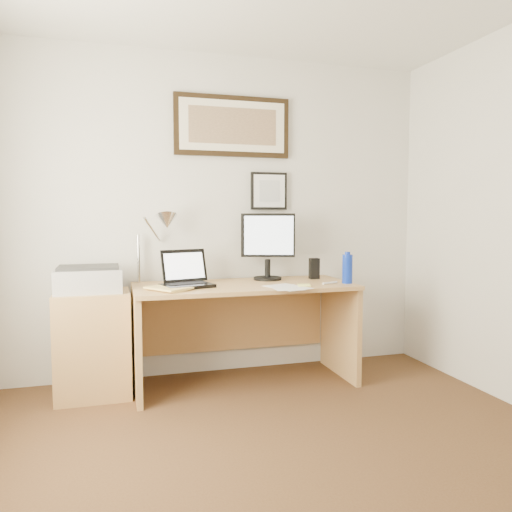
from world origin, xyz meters
name	(u,v)px	position (x,y,z in m)	size (l,w,h in m)	color
floor	(309,510)	(0.00, 0.00, 0.00)	(4.00, 4.00, 0.00)	#4A2F1A
wall_back	(214,216)	(0.00, 2.00, 1.25)	(3.50, 0.02, 2.50)	silver
side_cabinet	(93,344)	(-0.92, 1.68, 0.36)	(0.50, 0.40, 0.73)	#AC7E48
water_bottle	(347,269)	(0.90, 1.46, 0.86)	(0.08, 0.08, 0.22)	#0E2DB7
bottle_cap	(348,253)	(0.90, 1.46, 0.98)	(0.04, 0.04, 0.02)	#0E2DB7
speaker	(314,269)	(0.76, 1.77, 0.83)	(0.07, 0.06, 0.16)	black
paper_sheet_a	(288,287)	(0.40, 1.38, 0.75)	(0.22, 0.32, 0.00)	white
paper_sheet_b	(286,288)	(0.38, 1.36, 0.75)	(0.20, 0.28, 0.00)	white
sticky_pad	(304,285)	(0.53, 1.41, 0.76)	(0.09, 0.09, 0.01)	#FFFE78
marker_pen	(330,283)	(0.76, 1.46, 0.76)	(0.02, 0.02, 0.14)	white
book	(157,290)	(-0.50, 1.43, 0.76)	(0.21, 0.28, 0.02)	#EBCB6E
desk	(241,313)	(0.15, 1.72, 0.51)	(1.60, 0.70, 0.75)	#AC7E48
laptop	(186,278)	(-0.28, 1.63, 0.81)	(0.39, 0.38, 0.26)	black
lcd_monitor	(268,243)	(0.39, 1.81, 1.04)	(0.41, 0.22, 0.52)	black
printer	(89,279)	(-0.94, 1.70, 0.82)	(0.44, 0.34, 0.18)	#A7A7A9
desk_lamp	(164,225)	(-0.41, 1.81, 1.19)	(0.29, 0.27, 0.53)	silver
picture_large	(233,126)	(0.15, 1.97, 1.95)	(0.92, 0.04, 0.47)	black
picture_small	(269,191)	(0.45, 1.97, 1.45)	(0.30, 0.03, 0.30)	black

